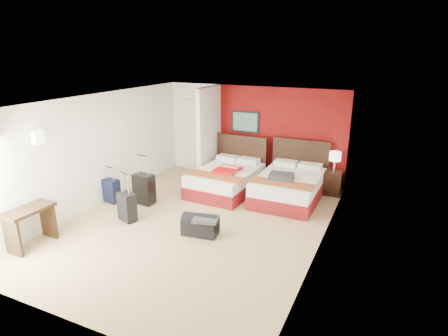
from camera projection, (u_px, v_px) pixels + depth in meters
The scene contains 17 objects.
ground at pixel (195, 223), 7.75m from camera, with size 6.50×6.50×0.00m, color #D1B380.
room_walls at pixel (172, 142), 9.16m from camera, with size 5.02×6.52×2.50m.
red_accent_panel at pixel (279, 136), 9.86m from camera, with size 3.50×0.04×2.50m, color maroon.
partition_wall at pixel (209, 134), 10.03m from camera, with size 0.12×1.20×2.50m, color silver.
entry_door at pixel (195, 135), 10.91m from camera, with size 0.82×0.06×2.05m, color silver.
bed_left at pixel (226, 181), 9.37m from camera, with size 1.36×1.94×0.58m, color silver.
bed_right at pixel (288, 188), 8.86m from camera, with size 1.39×1.99×0.60m, color silver.
red_suitcase_open at pixel (228, 169), 9.14m from camera, with size 0.53×0.73×0.09m, color #B80F10.
jacket_bundle at pixel (281, 177), 8.53m from camera, with size 0.53×0.43×0.13m, color #39393F.
nightstand at pixel (333, 183), 9.23m from camera, with size 0.42×0.42×0.59m, color black.
table_lamp at pixel (335, 162), 9.07m from camera, with size 0.27×0.27×0.49m, color white.
suitcase_black at pixel (144, 190), 8.62m from camera, with size 0.46×0.29×0.68m, color black.
suitcase_charcoal at pixel (127, 208), 7.78m from camera, with size 0.39×0.24×0.58m, color black.
suitcase_navy at pixel (112, 192), 8.72m from camera, with size 0.38×0.23×0.53m, color black.
duffel_bag at pixel (200, 226), 7.25m from camera, with size 0.68×0.36×0.34m, color black.
jacket_draped at pixel (206, 219), 7.08m from camera, with size 0.46×0.39×0.06m, color #3E3E43.
desk at pixel (31, 227), 6.77m from camera, with size 0.44×0.88×0.73m, color #312010.
Camera 1 is at (3.51, -6.13, 3.44)m, focal length 30.23 mm.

